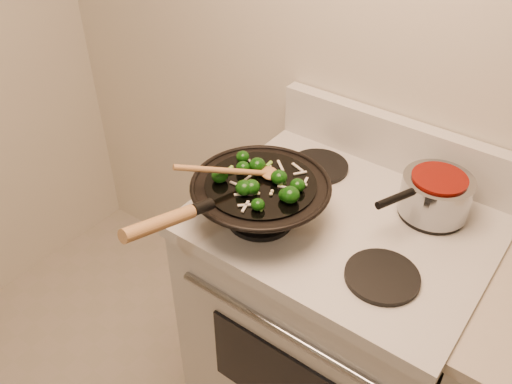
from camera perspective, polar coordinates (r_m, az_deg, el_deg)
The scene contains 5 objects.
stove at distance 1.82m, azimuth 8.05°, elevation -13.37°, with size 0.78×0.67×1.08m.
wok at distance 1.42m, azimuth 0.37°, elevation -0.71°, with size 0.37×0.61×0.23m.
stirfry at distance 1.37m, azimuth 0.53°, elevation 1.18°, with size 0.24×0.24×0.04m.
wooden_spoon at distance 1.38m, azimuth -1.37°, elevation 2.15°, with size 0.19×0.24×0.09m.
saucepan at distance 1.52m, azimuth 18.35°, elevation -0.22°, with size 0.19×0.29×0.11m.
Camera 1 is at (0.20, 0.12, 1.88)m, focal length 38.00 mm.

